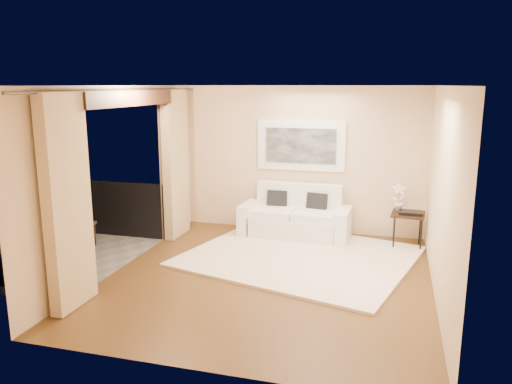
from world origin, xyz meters
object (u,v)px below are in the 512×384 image
(balcony_chair_near, at_px, (20,240))
(sofa, at_px, (296,218))
(bistro_table, at_px, (58,207))
(ice_bucket, at_px, (55,195))
(side_table, at_px, (408,216))
(orchid, at_px, (399,197))
(balcony_chair_far, at_px, (78,220))

(balcony_chair_near, bearing_deg, sofa, 34.30)
(bistro_table, height_order, ice_bucket, ice_bucket)
(side_table, distance_m, orchid, 0.36)
(side_table, distance_m, ice_bucket, 5.90)
(ice_bucket, bearing_deg, side_table, 17.11)
(balcony_chair_far, bearing_deg, bistro_table, 44.92)
(bistro_table, relative_size, balcony_chair_far, 1.00)
(side_table, xyz_separation_m, ice_bucket, (-5.62, -1.73, 0.41))
(sofa, bearing_deg, side_table, -0.30)
(balcony_chair_far, bearing_deg, orchid, -166.55)
(bistro_table, height_order, balcony_chair_near, balcony_chair_near)
(sofa, distance_m, balcony_chair_far, 3.77)
(sofa, xyz_separation_m, bistro_table, (-3.56, -1.92, 0.43))
(side_table, height_order, balcony_chair_far, balcony_chair_far)
(sofa, height_order, side_table, sofa)
(sofa, xyz_separation_m, balcony_chair_far, (-3.37, -1.69, 0.17))
(side_table, height_order, ice_bucket, ice_bucket)
(side_table, xyz_separation_m, balcony_chair_far, (-5.31, -1.60, -0.03))
(sofa, distance_m, side_table, 1.96)
(side_table, xyz_separation_m, orchid, (-0.17, 0.12, 0.30))
(sofa, bearing_deg, orchid, 3.34)
(sofa, xyz_separation_m, side_table, (1.94, -0.09, 0.20))
(balcony_chair_far, bearing_deg, ice_bucket, 17.40)
(orchid, height_order, balcony_chair_far, orchid)
(bistro_table, bearing_deg, balcony_chair_far, 49.98)
(side_table, relative_size, ice_bucket, 2.95)
(bistro_table, distance_m, balcony_chair_near, 1.10)
(orchid, height_order, balcony_chair_near, orchid)
(sofa, distance_m, bistro_table, 4.07)
(ice_bucket, bearing_deg, sofa, 26.34)
(balcony_chair_far, bearing_deg, side_table, -168.27)
(ice_bucket, bearing_deg, orchid, 18.74)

